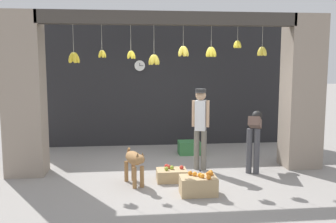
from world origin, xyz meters
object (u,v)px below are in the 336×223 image
(fruit_crate_oranges, at_px, (198,185))
(wall_clock, at_px, (140,66))
(dog, at_px, (134,161))
(fruit_crate_apples, at_px, (172,175))
(worker_stooping, at_px, (255,132))
(shopkeeper, at_px, (200,123))
(water_bottle, at_px, (200,177))
(produce_box_green, at_px, (189,148))

(fruit_crate_oranges, relative_size, wall_clock, 2.09)
(dog, relative_size, fruit_crate_apples, 1.49)
(worker_stooping, relative_size, wall_clock, 4.03)
(fruit_crate_oranges, bearing_deg, shopkeeper, 78.09)
(shopkeeper, relative_size, fruit_crate_apples, 3.02)
(shopkeeper, distance_m, fruit_crate_apples, 1.23)
(water_bottle, bearing_deg, wall_clock, 106.56)
(fruit_crate_oranges, bearing_deg, dog, 149.63)
(produce_box_green, distance_m, wall_clock, 2.40)
(fruit_crate_oranges, xyz_separation_m, fruit_crate_apples, (-0.35, 0.74, -0.04))
(water_bottle, bearing_deg, fruit_crate_apples, 158.90)
(dog, relative_size, produce_box_green, 1.57)
(shopkeeper, distance_m, fruit_crate_oranges, 1.62)
(produce_box_green, bearing_deg, water_bottle, -94.15)
(dog, relative_size, worker_stooping, 0.70)
(produce_box_green, bearing_deg, shopkeeper, -89.78)
(wall_clock, bearing_deg, worker_stooping, -48.94)
(fruit_crate_oranges, height_order, fruit_crate_apples, fruit_crate_oranges)
(fruit_crate_oranges, distance_m, fruit_crate_apples, 0.82)
(shopkeeper, xyz_separation_m, fruit_crate_apples, (-0.64, -0.66, -0.82))
(produce_box_green, distance_m, water_bottle, 2.14)
(worker_stooping, height_order, wall_clock, wall_clock)
(produce_box_green, bearing_deg, fruit_crate_apples, -108.09)
(produce_box_green, xyz_separation_m, wall_clock, (-1.10, 1.02, 1.88))
(dog, bearing_deg, fruit_crate_oranges, 40.26)
(dog, distance_m, water_bottle, 1.18)
(produce_box_green, bearing_deg, dog, -121.68)
(fruit_crate_oranges, bearing_deg, produce_box_green, 83.86)
(dog, bearing_deg, shopkeeper, 102.40)
(fruit_crate_oranges, xyz_separation_m, water_bottle, (0.13, 0.55, -0.04))
(worker_stooping, distance_m, wall_clock, 3.50)
(worker_stooping, distance_m, fruit_crate_oranges, 1.93)
(dog, xyz_separation_m, produce_box_green, (1.30, 2.10, -0.27))
(dog, height_order, worker_stooping, worker_stooping)
(dog, bearing_deg, produce_box_green, 128.94)
(worker_stooping, bearing_deg, fruit_crate_apples, -139.09)
(shopkeeper, relative_size, produce_box_green, 3.20)
(fruit_crate_oranges, distance_m, wall_clock, 4.24)
(fruit_crate_oranges, relative_size, fruit_crate_apples, 1.10)
(fruit_crate_oranges, height_order, wall_clock, wall_clock)
(dog, xyz_separation_m, wall_clock, (0.20, 3.12, 1.61))
(produce_box_green, relative_size, water_bottle, 2.08)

